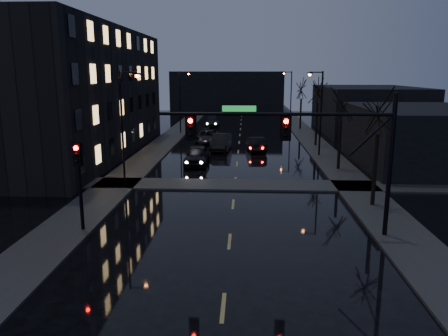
# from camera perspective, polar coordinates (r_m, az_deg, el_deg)

# --- Properties ---
(sidewalk_left) EXTENTS (3.00, 140.00, 0.12)m
(sidewalk_left) POSITION_cam_1_polar(r_m,az_deg,el_deg) (48.17, -8.24, 2.91)
(sidewalk_left) COLOR #2D2D2B
(sidewalk_left) RESTS_ON ground
(sidewalk_right) EXTENTS (3.00, 140.00, 0.12)m
(sidewalk_right) POSITION_cam_1_polar(r_m,az_deg,el_deg) (47.92, 12.16, 2.71)
(sidewalk_right) COLOR #2D2D2B
(sidewalk_right) RESTS_ON ground
(sidewalk_cross) EXTENTS (40.00, 3.00, 0.12)m
(sidewalk_cross) POSITION_cam_1_polar(r_m,az_deg,el_deg) (31.15, 1.44, -2.20)
(sidewalk_cross) COLOR #2D2D2B
(sidewalk_cross) RESTS_ON ground
(apartment_block) EXTENTS (12.00, 30.00, 12.00)m
(apartment_block) POSITION_cam_1_polar(r_m,az_deg,el_deg) (45.08, -19.89, 9.26)
(apartment_block) COLOR black
(apartment_block) RESTS_ON ground
(commercial_right_near) EXTENTS (10.00, 14.00, 5.00)m
(commercial_right_near) POSITION_cam_1_polar(r_m,az_deg,el_deg) (40.79, 24.11, 3.70)
(commercial_right_near) COLOR black
(commercial_right_near) RESTS_ON ground
(commercial_right_far) EXTENTS (12.00, 18.00, 6.00)m
(commercial_right_far) POSITION_cam_1_polar(r_m,az_deg,el_deg) (62.01, 18.20, 7.27)
(commercial_right_far) COLOR black
(commercial_right_far) RESTS_ON ground
(far_block) EXTENTS (22.00, 10.00, 8.00)m
(far_block) POSITION_cam_1_polar(r_m,az_deg,el_deg) (89.79, 0.46, 9.94)
(far_block) COLOR black
(far_block) RESTS_ON ground
(signal_mast) EXTENTS (11.11, 0.41, 7.00)m
(signal_mast) POSITION_cam_1_polar(r_m,az_deg,el_deg) (21.08, 11.40, 3.83)
(signal_mast) COLOR black
(signal_mast) RESTS_ON ground
(signal_pole_left) EXTENTS (0.35, 0.41, 4.53)m
(signal_pole_left) POSITION_cam_1_polar(r_m,az_deg,el_deg) (22.73, -18.41, -0.72)
(signal_pole_left) COLOR black
(signal_pole_left) RESTS_ON ground
(tree_near) EXTENTS (3.52, 3.52, 8.08)m
(tree_near) POSITION_cam_1_polar(r_m,az_deg,el_deg) (26.81, 19.70, 8.05)
(tree_near) COLOR black
(tree_near) RESTS_ON ground
(tree_mid_a) EXTENTS (3.30, 3.30, 7.58)m
(tree_mid_a) POSITION_cam_1_polar(r_m,az_deg,el_deg) (36.51, 15.17, 8.71)
(tree_mid_a) COLOR black
(tree_mid_a) RESTS_ON ground
(tree_mid_b) EXTENTS (3.74, 3.74, 8.59)m
(tree_mid_b) POSITION_cam_1_polar(r_m,az_deg,el_deg) (48.26, 12.21, 10.60)
(tree_mid_b) COLOR black
(tree_mid_b) RESTS_ON ground
(tree_far) EXTENTS (3.43, 3.43, 7.88)m
(tree_far) POSITION_cam_1_polar(r_m,az_deg,el_deg) (62.13, 10.11, 10.54)
(tree_far) COLOR black
(tree_far) RESTS_ON ground
(streetlight_l_near) EXTENTS (1.53, 0.28, 8.00)m
(streetlight_l_near) POSITION_cam_1_polar(r_m,az_deg,el_deg) (30.92, -12.81, 6.27)
(streetlight_l_near) COLOR black
(streetlight_l_near) RESTS_ON ground
(streetlight_l_far) EXTENTS (1.53, 0.28, 8.00)m
(streetlight_l_far) POSITION_cam_1_polar(r_m,az_deg,el_deg) (57.31, -5.57, 9.23)
(streetlight_l_far) COLOR black
(streetlight_l_far) RESTS_ON ground
(streetlight_r_mid) EXTENTS (1.53, 0.28, 8.00)m
(streetlight_r_mid) POSITION_cam_1_polar(r_m,az_deg,el_deg) (42.31, 12.29, 7.88)
(streetlight_r_mid) COLOR black
(streetlight_r_mid) RESTS_ON ground
(streetlight_r_far) EXTENTS (1.53, 0.28, 8.00)m
(streetlight_r_far) POSITION_cam_1_polar(r_m,az_deg,el_deg) (70.03, 8.58, 9.73)
(streetlight_r_far) COLOR black
(streetlight_r_far) RESTS_ON ground
(oncoming_car_a) EXTENTS (1.99, 4.89, 1.66)m
(oncoming_car_a) POSITION_cam_1_polar(r_m,az_deg,el_deg) (38.06, -3.57, 1.67)
(oncoming_car_a) COLOR black
(oncoming_car_a) RESTS_ON ground
(oncoming_car_b) EXTENTS (2.07, 5.21, 1.69)m
(oncoming_car_b) POSITION_cam_1_polar(r_m,az_deg,el_deg) (45.05, -0.40, 3.39)
(oncoming_car_b) COLOR black
(oncoming_car_b) RESTS_ON ground
(oncoming_car_c) EXTENTS (2.62, 5.35, 1.46)m
(oncoming_car_c) POSITION_cam_1_polar(r_m,az_deg,el_deg) (49.64, -2.18, 4.10)
(oncoming_car_c) COLOR black
(oncoming_car_c) RESTS_ON ground
(oncoming_car_d) EXTENTS (2.53, 5.11, 1.43)m
(oncoming_car_d) POSITION_cam_1_polar(r_m,az_deg,el_deg) (65.03, -1.53, 6.07)
(oncoming_car_d) COLOR black
(oncoming_car_d) RESTS_ON ground
(lead_car) EXTENTS (2.15, 4.68, 1.49)m
(lead_car) POSITION_cam_1_polar(r_m,az_deg,el_deg) (44.66, 4.20, 3.15)
(lead_car) COLOR black
(lead_car) RESTS_ON ground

